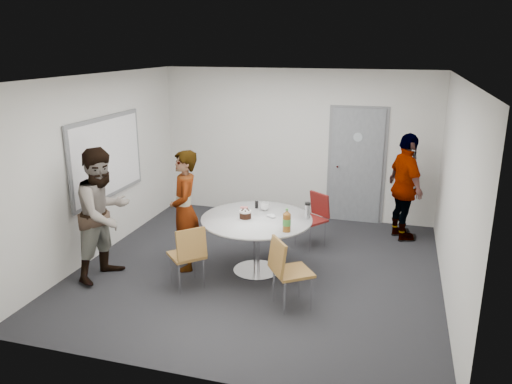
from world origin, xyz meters
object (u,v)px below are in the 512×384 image
(chair_near_left, at_px, (189,251))
(person_left, at_px, (104,214))
(door, at_px, (356,166))
(person_main, at_px, (185,211))
(table, at_px, (258,226))
(chair_far, at_px, (315,214))
(person_right, at_px, (405,187))
(whiteboard, at_px, (107,157))
(chair_near_right, at_px, (286,266))

(chair_near_left, height_order, person_left, person_left)
(door, xyz_separation_m, person_main, (-2.12, -2.69, -0.17))
(table, relative_size, chair_far, 1.80)
(chair_far, xyz_separation_m, person_right, (1.35, 0.68, 0.36))
(door, xyz_separation_m, chair_far, (-0.50, -1.35, -0.51))
(person_main, bearing_deg, person_left, -83.32)
(chair_near_left, relative_size, person_right, 0.49)
(chair_near_left, xyz_separation_m, person_main, (-0.31, 0.61, 0.33))
(chair_near_left, distance_m, person_left, 1.30)
(person_right, bearing_deg, whiteboard, 84.73)
(door, distance_m, whiteboard, 4.25)
(chair_far, bearing_deg, chair_near_right, 126.05)
(person_left, bearing_deg, whiteboard, 40.59)
(whiteboard, distance_m, table, 2.60)
(whiteboard, distance_m, chair_far, 3.33)
(whiteboard, bearing_deg, chair_near_right, -20.40)
(whiteboard, height_order, chair_near_right, whiteboard)
(chair_near_left, xyz_separation_m, chair_far, (1.31, 1.95, -0.01))
(chair_near_right, height_order, person_right, person_right)
(chair_near_left, bearing_deg, person_left, 133.42)
(whiteboard, xyz_separation_m, chair_far, (3.06, 0.93, -0.93))
(whiteboard, height_order, chair_far, whiteboard)
(table, xyz_separation_m, chair_far, (0.59, 1.20, -0.17))
(door, relative_size, chair_near_left, 2.43)
(chair_near_right, bearing_deg, table, 178.45)
(chair_far, bearing_deg, person_left, 72.71)
(person_main, distance_m, person_left, 1.09)
(door, distance_m, person_right, 1.09)
(chair_near_left, bearing_deg, chair_near_right, -50.08)
(door, bearing_deg, chair_near_right, -98.23)
(chair_near_right, height_order, person_main, person_main)
(door, height_order, chair_far, door)
(whiteboard, distance_m, person_right, 4.73)
(door, relative_size, person_right, 1.20)
(table, height_order, person_left, person_left)
(whiteboard, relative_size, person_right, 1.08)
(person_main, relative_size, person_right, 0.97)
(person_left, bearing_deg, chair_near_right, -80.76)
(table, height_order, chair_far, table)
(chair_near_left, xyz_separation_m, person_left, (-1.24, 0.04, 0.38))
(table, bearing_deg, person_left, -160.13)
(door, bearing_deg, table, -113.12)
(table, distance_m, chair_near_left, 1.05)
(chair_near_right, relative_size, person_main, 0.52)
(whiteboard, bearing_deg, person_right, 20.09)
(chair_near_right, relative_size, person_right, 0.51)
(door, relative_size, chair_near_right, 2.36)
(door, height_order, person_left, door)
(table, relative_size, person_main, 0.89)
(whiteboard, bearing_deg, chair_far, 16.98)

